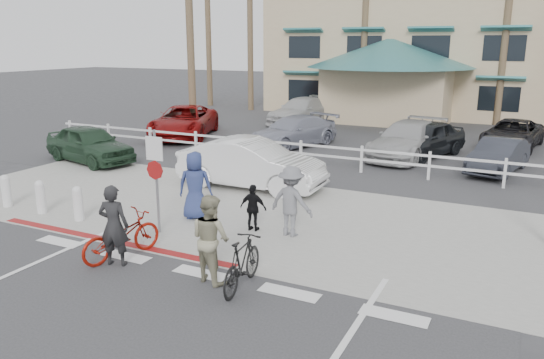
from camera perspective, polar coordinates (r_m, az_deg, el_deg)
The scene contains 33 objects.
ground at distance 10.75m, azimuth -9.43°, elevation -11.17°, with size 140.00×140.00×0.00m, color #333335.
bike_path at distance 9.40m, azimuth -16.76°, elevation -15.62°, with size 12.00×16.00×0.01m, color #333335.
sidewalk_plaza at distance 14.35m, azimuth 1.02°, elevation -4.23°, with size 22.00×7.00×0.01m, color gray.
cross_street at distance 17.90m, azimuth 6.47°, elevation -0.50°, with size 40.00×5.00×0.01m, color #333335.
parking_lot at distance 26.84m, azimuth 13.40°, elevation 4.25°, with size 50.00×16.00×0.01m, color #333335.
curb_red at distance 13.39m, azimuth -17.01°, elevation -6.30°, with size 7.00×0.25×0.02m, color maroon.
rail_fence at distance 19.49m, azimuth 9.89°, elevation 2.12°, with size 29.40×0.16×1.00m, color silver, non-canonical shape.
building at distance 39.00m, azimuth 21.38°, elevation 15.12°, with size 28.00×16.00×11.30m, color #CDB48C, non-canonical shape.
sign_post at distance 13.24m, azimuth -12.32°, elevation 0.32°, with size 0.50×0.10×2.90m, color gray, non-canonical shape.
bollard_0 at distance 15.00m, azimuth -20.13°, elevation -2.43°, with size 0.26×0.26×0.95m, color silver, non-canonical shape.
bollard_1 at distance 16.01m, azimuth -23.62°, elevation -1.72°, with size 0.26×0.26×0.95m, color silver, non-canonical shape.
bollard_2 at distance 17.09m, azimuth -26.68°, elevation -1.09°, with size 0.26×0.26×0.95m, color silver, non-canonical shape.
palm_0 at distance 40.30m, azimuth -6.97°, elevation 18.56°, with size 4.00×4.00×15.00m, color #183F1C, non-canonical shape.
palm_1 at distance 37.35m, azimuth -2.39°, elevation 17.44°, with size 4.00×4.00×13.00m, color #183F1C, non-canonical shape.
palm_3 at distance 34.31m, azimuth 10.07°, elevation 18.33°, with size 4.00×4.00×14.00m, color #183F1C, non-canonical shape.
palm_5 at distance 32.91m, azimuth 24.11°, elevation 16.63°, with size 4.00×4.00×13.00m, color #183F1C, non-canonical shape.
palm_10 at distance 27.75m, azimuth -8.89°, elevation 17.24°, with size 4.00×4.00×12.00m, color #183F1C, non-canonical shape.
bike_red at distance 12.15m, azimuth -15.90°, elevation -5.86°, with size 0.67×1.93×1.01m, color maroon.
rider_red at distance 11.68m, azimuth -16.65°, elevation -4.77°, with size 0.65×0.42×1.77m, color black.
bike_black at distance 10.31m, azimuth -3.23°, elevation -8.98°, with size 0.49×1.72×1.03m, color black.
rider_black at distance 10.54m, azimuth -6.62°, elevation -6.32°, with size 0.87×0.67×1.78m, color gray.
pedestrian_a at distance 12.90m, azimuth 2.09°, elevation -2.37°, with size 1.13×0.65×1.75m, color slate.
pedestrian_child at distance 13.29m, azimuth -2.02°, elevation -3.08°, with size 0.71×0.29×1.21m, color black.
pedestrian_b at distance 14.27m, azimuth -8.26°, elevation -0.64°, with size 0.90×0.59×1.84m, color navy.
car_white_sedan at distance 17.22m, azimuth -2.25°, elevation 1.70°, with size 1.69×4.85×1.60m, color silver.
car_red_compact at distance 22.16m, azimuth -19.03°, elevation 3.65°, with size 1.73×4.30×1.47m, color #203A27.
lot_car_0 at distance 26.98m, azimuth -9.46°, elevation 6.16°, with size 2.57×5.57×1.55m, color maroon.
lot_car_1 at distance 24.21m, azimuth 2.32°, elevation 5.18°, with size 1.91×4.70×1.36m, color gray.
lot_car_2 at distance 22.88m, azimuth 16.06°, elevation 4.24°, with size 1.77×4.39×1.49m, color black.
lot_car_3 at distance 21.02m, azimuth 23.18°, elevation 2.38°, with size 1.30×3.74×1.23m, color #2A2C35.
lot_car_4 at distance 30.97m, azimuth 3.22°, elevation 7.37°, with size 2.11×5.19×1.51m, color silver.
lot_car_5 at distance 26.09m, azimuth 24.44°, elevation 4.46°, with size 2.11×4.57×1.27m, color black.
lot_car_6 at distance 22.52m, azimuth 14.38°, elevation 4.16°, with size 2.06×5.07×1.47m, color #A7A7A7.
Camera 1 is at (5.76, -7.81, 4.64)m, focal length 35.00 mm.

